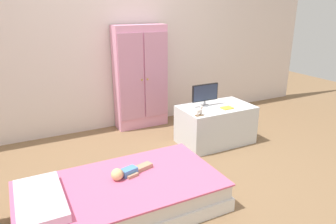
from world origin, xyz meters
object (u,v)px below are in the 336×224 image
bed (122,197)px  doll (125,173)px  tv_monitor (205,93)px  rocking_horse_toy (200,111)px  book_yellow (227,108)px  wardrobe (141,77)px  tv_stand (215,124)px

bed → doll: doll is taller
bed → tv_monitor: bearing=32.2°
doll → rocking_horse_toy: rocking_horse_toy is taller
doll → rocking_horse_toy: (1.03, 0.49, 0.22)m
tv_monitor → book_yellow: tv_monitor is taller
book_yellow → rocking_horse_toy: bearing=-170.8°
doll → tv_monitor: 1.51m
bed → wardrobe: wardrobe is taller
doll → book_yellow: 1.56m
doll → book_yellow: (1.44, 0.56, 0.18)m
tv_monitor → rocking_horse_toy: 0.37m
rocking_horse_toy → tv_stand: bearing=27.8°
doll → book_yellow: size_ratio=3.01×
wardrobe → tv_monitor: wardrobe is taller
doll → tv_stand: (1.38, 0.67, -0.06)m
tv_stand → book_yellow: (0.06, -0.12, 0.23)m
wardrobe → book_yellow: (0.63, -1.04, -0.21)m
wardrobe → tv_stand: 1.17m
book_yellow → tv_stand: bearing=119.0°
tv_monitor → wardrobe: bearing=119.1°
tv_monitor → book_yellow: size_ratio=2.63×
tv_stand → tv_monitor: size_ratio=2.51×
tv_monitor → book_yellow: bearing=-50.0°
book_yellow → bed: bearing=-157.1°
tv_monitor → book_yellow: (0.17, -0.20, -0.14)m
bed → rocking_horse_toy: (1.09, 0.57, 0.38)m
doll → bed: bearing=-126.9°
bed → rocking_horse_toy: 1.29m
doll → rocking_horse_toy: size_ratio=3.50×
bed → wardrobe: size_ratio=1.19×
rocking_horse_toy → bed: bearing=-152.5°
wardrobe → book_yellow: size_ratio=10.41×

